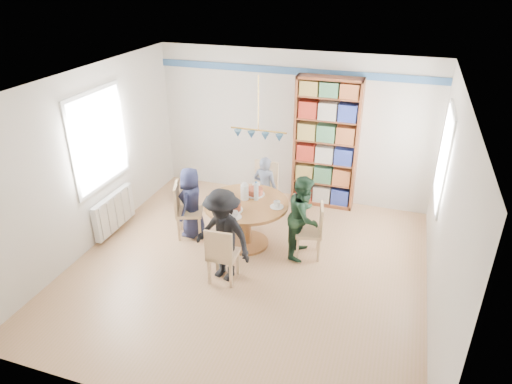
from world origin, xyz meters
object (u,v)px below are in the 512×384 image
at_px(chair_right, 314,229).
at_px(person_left, 191,202).
at_px(dining_table, 246,213).
at_px(chair_near, 221,253).
at_px(chair_left, 184,208).
at_px(person_right, 304,217).
at_px(radiator, 114,212).
at_px(bookshelf, 326,145).
at_px(person_far, 265,188).
at_px(chair_far, 264,187).
at_px(person_near, 223,235).

height_order(chair_right, person_left, person_left).
relative_size(dining_table, chair_near, 1.48).
relative_size(chair_left, person_right, 0.71).
bearing_deg(person_right, person_left, 92.21).
distance_m(radiator, person_right, 3.12).
xyz_separation_m(chair_near, bookshelf, (0.87, 2.77, 0.67)).
relative_size(chair_left, bookshelf, 0.39).
xyz_separation_m(dining_table, person_left, (-0.93, 0.01, 0.03)).
relative_size(radiator, chair_near, 1.14).
xyz_separation_m(radiator, person_right, (3.09, 0.32, 0.29)).
distance_m(dining_table, chair_near, 1.02).
relative_size(chair_right, person_right, 0.67).
bearing_deg(bookshelf, person_far, -133.75).
bearing_deg(chair_left, person_right, 2.66).
distance_m(dining_table, person_right, 0.90).
xyz_separation_m(chair_far, person_right, (0.92, -0.97, 0.11)).
distance_m(chair_left, person_near, 1.31).
relative_size(chair_right, bookshelf, 0.37).
bearing_deg(chair_far, chair_right, -42.09).
relative_size(dining_table, person_right, 1.01).
distance_m(radiator, chair_far, 2.53).
bearing_deg(radiator, bookshelf, 33.69).
distance_m(chair_far, chair_near, 2.02).
xyz_separation_m(person_far, bookshelf, (0.84, 0.88, 0.57)).
distance_m(person_right, person_near, 1.30).
distance_m(chair_left, person_right, 1.93).
bearing_deg(chair_near, chair_left, 137.14).
bearing_deg(radiator, person_left, 13.76).
bearing_deg(chair_near, radiator, 161.76).
relative_size(dining_table, person_left, 1.12).
bearing_deg(person_right, person_near, 137.01).
xyz_separation_m(chair_left, chair_near, (1.03, -0.95, -0.02)).
distance_m(person_left, bookshelf, 2.56).
bearing_deg(chair_near, chair_right, 44.39).
distance_m(chair_left, chair_near, 1.40).
bearing_deg(dining_table, chair_far, 91.63).
bearing_deg(person_left, chair_right, 89.05).
bearing_deg(person_right, chair_left, 94.60).
bearing_deg(dining_table, person_right, 1.49).
xyz_separation_m(dining_table, chair_near, (0.00, -1.02, -0.07)).
bearing_deg(bookshelf, person_near, -108.60).
height_order(chair_near, person_right, person_right).
distance_m(chair_left, person_left, 0.14).
height_order(radiator, person_left, person_left).
xyz_separation_m(chair_far, person_left, (-0.90, -0.98, 0.05)).
bearing_deg(bookshelf, chair_right, -83.80).
height_order(chair_left, person_far, person_far).
bearing_deg(chair_left, person_left, 41.37).
height_order(person_far, person_near, person_near).
bearing_deg(chair_right, bookshelf, 96.20).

